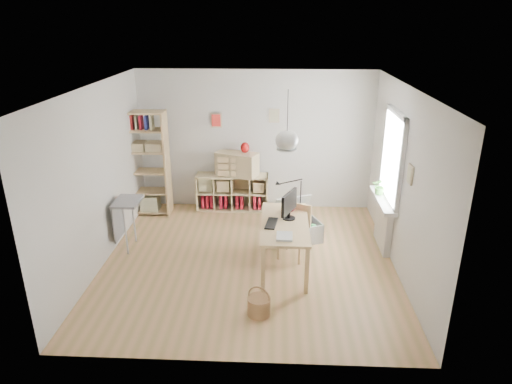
{
  "coord_description": "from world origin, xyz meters",
  "views": [
    {
      "loc": [
        0.41,
        -6.29,
        3.61
      ],
      "look_at": [
        0.1,
        0.3,
        1.05
      ],
      "focal_mm": 32.0,
      "sensor_mm": 36.0,
      "label": 1
    }
  ],
  "objects_px": {
    "cube_shelf": "(231,194)",
    "drawer_chest": "(237,164)",
    "tall_bookshelf": "(146,159)",
    "monitor": "(289,204)",
    "desk": "(285,228)",
    "chair": "(295,228)",
    "storage_chest": "(300,227)"
  },
  "relations": [
    {
      "from": "desk",
      "to": "monitor",
      "type": "bearing_deg",
      "value": 65.99
    },
    {
      "from": "storage_chest",
      "to": "drawer_chest",
      "type": "distance_m",
      "value": 1.85
    },
    {
      "from": "cube_shelf",
      "to": "drawer_chest",
      "type": "distance_m",
      "value": 0.66
    },
    {
      "from": "chair",
      "to": "drawer_chest",
      "type": "bearing_deg",
      "value": 144.39
    },
    {
      "from": "tall_bookshelf",
      "to": "chair",
      "type": "height_order",
      "value": "tall_bookshelf"
    },
    {
      "from": "cube_shelf",
      "to": "chair",
      "type": "relative_size",
      "value": 1.64
    },
    {
      "from": "cube_shelf",
      "to": "tall_bookshelf",
      "type": "distance_m",
      "value": 1.77
    },
    {
      "from": "cube_shelf",
      "to": "tall_bookshelf",
      "type": "bearing_deg",
      "value": -169.81
    },
    {
      "from": "monitor",
      "to": "storage_chest",
      "type": "bearing_deg",
      "value": 99.3
    },
    {
      "from": "desk",
      "to": "tall_bookshelf",
      "type": "xyz_separation_m",
      "value": [
        -2.59,
        1.95,
        0.43
      ]
    },
    {
      "from": "chair",
      "to": "storage_chest",
      "type": "xyz_separation_m",
      "value": [
        0.1,
        0.58,
        -0.26
      ]
    },
    {
      "from": "cube_shelf",
      "to": "tall_bookshelf",
      "type": "height_order",
      "value": "tall_bookshelf"
    },
    {
      "from": "tall_bookshelf",
      "to": "monitor",
      "type": "bearing_deg",
      "value": -34.41
    },
    {
      "from": "tall_bookshelf",
      "to": "chair",
      "type": "bearing_deg",
      "value": -29.81
    },
    {
      "from": "cube_shelf",
      "to": "drawer_chest",
      "type": "relative_size",
      "value": 1.77
    },
    {
      "from": "desk",
      "to": "drawer_chest",
      "type": "bearing_deg",
      "value": 112.3
    },
    {
      "from": "monitor",
      "to": "drawer_chest",
      "type": "xyz_separation_m",
      "value": [
        -0.96,
        2.05,
        -0.04
      ]
    },
    {
      "from": "cube_shelf",
      "to": "chair",
      "type": "distance_m",
      "value": 2.22
    },
    {
      "from": "tall_bookshelf",
      "to": "monitor",
      "type": "distance_m",
      "value": 3.21
    },
    {
      "from": "tall_bookshelf",
      "to": "monitor",
      "type": "height_order",
      "value": "tall_bookshelf"
    },
    {
      "from": "desk",
      "to": "cube_shelf",
      "type": "xyz_separation_m",
      "value": [
        -1.02,
        2.23,
        -0.36
      ]
    },
    {
      "from": "cube_shelf",
      "to": "drawer_chest",
      "type": "xyz_separation_m",
      "value": [
        0.12,
        -0.04,
        0.65
      ]
    },
    {
      "from": "desk",
      "to": "drawer_chest",
      "type": "xyz_separation_m",
      "value": [
        -0.9,
        2.19,
        0.29
      ]
    },
    {
      "from": "drawer_chest",
      "to": "tall_bookshelf",
      "type": "bearing_deg",
      "value": -150.48
    },
    {
      "from": "cube_shelf",
      "to": "storage_chest",
      "type": "xyz_separation_m",
      "value": [
        1.3,
        -1.28,
        -0.07
      ]
    },
    {
      "from": "desk",
      "to": "monitor",
      "type": "relative_size",
      "value": 3.23
    },
    {
      "from": "tall_bookshelf",
      "to": "monitor",
      "type": "relative_size",
      "value": 4.31
    },
    {
      "from": "cube_shelf",
      "to": "storage_chest",
      "type": "distance_m",
      "value": 1.82
    },
    {
      "from": "desk",
      "to": "storage_chest",
      "type": "height_order",
      "value": "desk"
    },
    {
      "from": "desk",
      "to": "cube_shelf",
      "type": "bearing_deg",
      "value": 114.61
    },
    {
      "from": "chair",
      "to": "desk",
      "type": "bearing_deg",
      "value": -91.07
    },
    {
      "from": "storage_chest",
      "to": "drawer_chest",
      "type": "xyz_separation_m",
      "value": [
        -1.17,
        1.24,
        0.72
      ]
    }
  ]
}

